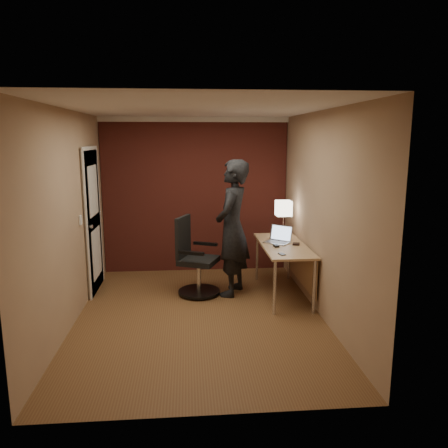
# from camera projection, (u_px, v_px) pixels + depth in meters

# --- Properties ---
(room) EXTENTS (4.00, 4.00, 4.00)m
(room) POSITION_uv_depth(u_px,v_px,m) (178.00, 192.00, 6.65)
(room) COLOR brown
(room) RESTS_ON ground
(desk) EXTENTS (0.60, 1.50, 0.73)m
(desk) POSITION_uv_depth(u_px,v_px,m) (288.00, 253.00, 6.05)
(desk) COLOR tan
(desk) RESTS_ON ground
(desk_lamp) EXTENTS (0.22, 0.22, 0.54)m
(desk_lamp) POSITION_uv_depth(u_px,v_px,m) (284.00, 209.00, 6.44)
(desk_lamp) COLOR silver
(desk_lamp) RESTS_ON desk
(laptop) EXTENTS (0.42, 0.41, 0.23)m
(laptop) POSITION_uv_depth(u_px,v_px,m) (279.00, 238.00, 6.13)
(laptop) COLOR silver
(laptop) RESTS_ON desk
(mouse) EXTENTS (0.07, 0.11, 0.03)m
(mouse) POSITION_uv_depth(u_px,v_px,m) (276.00, 246.00, 5.87)
(mouse) COLOR black
(mouse) RESTS_ON desk
(phone) EXTENTS (0.09, 0.13, 0.01)m
(phone) POSITION_uv_depth(u_px,v_px,m) (282.00, 254.00, 5.50)
(phone) COLOR black
(phone) RESTS_ON desk
(wallet) EXTENTS (0.12, 0.13, 0.02)m
(wallet) POSITION_uv_depth(u_px,v_px,m) (296.00, 244.00, 5.99)
(wallet) COLOR black
(wallet) RESTS_ON desk
(office_chair) EXTENTS (0.64, 0.69, 1.08)m
(office_chair) POSITION_uv_depth(u_px,v_px,m) (194.00, 261.00, 6.10)
(office_chair) COLOR black
(office_chair) RESTS_ON ground
(person) EXTENTS (0.68, 0.81, 1.89)m
(person) POSITION_uv_depth(u_px,v_px,m) (232.00, 228.00, 6.03)
(person) COLOR black
(person) RESTS_ON ground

